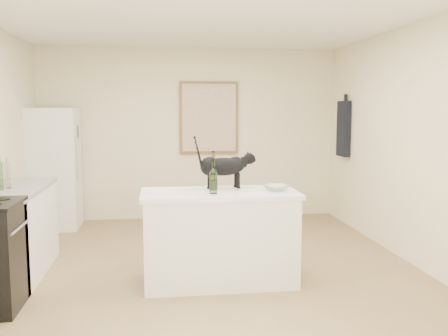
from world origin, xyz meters
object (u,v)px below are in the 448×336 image
fridge (54,168)px  black_cat (223,169)px  wine_bottle (213,175)px  glass_bowl (276,188)px

fridge → black_cat: size_ratio=3.03×
wine_bottle → glass_bowl: 0.63m
wine_bottle → glass_bowl: (0.61, 0.06, -0.15)m
black_cat → wine_bottle: size_ratio=1.59×
wine_bottle → glass_bowl: size_ratio=1.44×
black_cat → glass_bowl: bearing=-35.1°
fridge → wine_bottle: (1.98, -2.67, 0.23)m
fridge → glass_bowl: (2.59, -2.60, 0.08)m
fridge → black_cat: bearing=-48.6°
black_cat → glass_bowl: black_cat is taller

